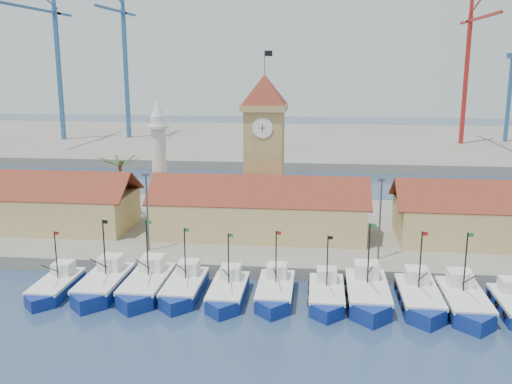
# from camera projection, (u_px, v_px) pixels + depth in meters

# --- Properties ---
(ground) EXTENTS (400.00, 400.00, 0.00)m
(ground) POSITION_uv_depth(u_px,v_px,m) (237.00, 311.00, 53.09)
(ground) COLOR navy
(ground) RESTS_ON ground
(quay) EXTENTS (140.00, 32.00, 1.50)m
(quay) POSITION_uv_depth(u_px,v_px,m) (263.00, 230.00, 76.20)
(quay) COLOR gray
(quay) RESTS_ON ground
(terminal) EXTENTS (240.00, 80.00, 2.00)m
(terminal) POSITION_uv_depth(u_px,v_px,m) (293.00, 142.00, 159.51)
(terminal) COLOR gray
(terminal) RESTS_ON ground
(boat_0) EXTENTS (3.22, 8.83, 6.68)m
(boat_0) POSITION_uv_depth(u_px,v_px,m) (55.00, 288.00, 56.80)
(boat_0) COLOR navy
(boat_0) RESTS_ON ground
(boat_1) EXTENTS (3.76, 10.31, 7.80)m
(boat_1) POSITION_uv_depth(u_px,v_px,m) (103.00, 285.00, 57.10)
(boat_1) COLOR navy
(boat_1) RESTS_ON ground
(boat_2) EXTENTS (3.78, 10.36, 7.84)m
(boat_2) POSITION_uv_depth(u_px,v_px,m) (146.00, 286.00, 56.86)
(boat_2) COLOR navy
(boat_2) RESTS_ON ground
(boat_3) EXTENTS (3.45, 9.45, 7.15)m
(boat_3) POSITION_uv_depth(u_px,v_px,m) (184.00, 289.00, 56.40)
(boat_3) COLOR navy
(boat_3) RESTS_ON ground
(boat_4) EXTENTS (3.34, 9.14, 6.92)m
(boat_4) POSITION_uv_depth(u_px,v_px,m) (227.00, 293.00, 55.37)
(boat_4) COLOR navy
(boat_4) RESTS_ON ground
(boat_5) EXTENTS (3.44, 9.42, 7.12)m
(boat_5) POSITION_uv_depth(u_px,v_px,m) (275.00, 293.00, 55.50)
(boat_5) COLOR navy
(boat_5) RESTS_ON ground
(boat_6) EXTENTS (3.33, 9.11, 6.89)m
(boat_6) POSITION_uv_depth(u_px,v_px,m) (326.00, 296.00, 54.67)
(boat_6) COLOR navy
(boat_6) RESTS_ON ground
(boat_7) EXTENTS (3.92, 10.74, 8.12)m
(boat_7) POSITION_uv_depth(u_px,v_px,m) (368.00, 295.00, 54.64)
(boat_7) COLOR navy
(boat_7) RESTS_ON ground
(boat_8) EXTENTS (3.67, 10.05, 7.61)m
(boat_8) POSITION_uv_depth(u_px,v_px,m) (420.00, 299.00, 53.76)
(boat_8) COLOR navy
(boat_8) RESTS_ON ground
(boat_9) EXTENTS (3.76, 10.29, 7.78)m
(boat_9) POSITION_uv_depth(u_px,v_px,m) (465.00, 303.00, 52.86)
(boat_9) COLOR navy
(boat_9) RESTS_ON ground
(hall_left) EXTENTS (31.20, 10.13, 7.61)m
(hall_left) POSITION_uv_depth(u_px,v_px,m) (18.00, 208.00, 75.03)
(hall_left) COLOR tan
(hall_left) RESTS_ON quay
(hall_center) EXTENTS (27.04, 10.13, 7.61)m
(hall_center) POSITION_uv_depth(u_px,v_px,m) (260.00, 215.00, 71.60)
(hall_center) COLOR tan
(hall_center) RESTS_ON quay
(clock_tower) EXTENTS (5.80, 5.80, 22.70)m
(clock_tower) POSITION_uv_depth(u_px,v_px,m) (264.00, 145.00, 75.66)
(clock_tower) COLOR tan
(clock_tower) RESTS_ON quay
(minaret) EXTENTS (3.00, 3.00, 16.30)m
(minaret) POSITION_uv_depth(u_px,v_px,m) (159.00, 157.00, 79.70)
(minaret) COLOR silver
(minaret) RESTS_ON quay
(palm_tree) EXTENTS (5.60, 5.03, 8.39)m
(palm_tree) POSITION_uv_depth(u_px,v_px,m) (121.00, 184.00, 79.07)
(palm_tree) COLOR brown
(palm_tree) RESTS_ON quay
(lamp_posts) EXTENTS (80.70, 0.25, 9.03)m
(lamp_posts) POSITION_uv_depth(u_px,v_px,m) (257.00, 212.00, 63.25)
(lamp_posts) COLOR #3F3F44
(lamp_posts) RESTS_ON quay
(crane_blue_far) EXTENTS (1.00, 37.32, 41.67)m
(crane_blue_far) POSITION_uv_depth(u_px,v_px,m) (54.00, 52.00, 151.06)
(crane_blue_far) COLOR #2C5889
(crane_blue_far) RESTS_ON terminal
(crane_blue_near) EXTENTS (1.00, 29.76, 42.08)m
(crane_blue_near) POSITION_uv_depth(u_px,v_px,m) (124.00, 54.00, 156.27)
(crane_blue_near) COLOR #2C5889
(crane_blue_near) RESTS_ON terminal
(crane_red_right) EXTENTS (1.00, 35.42, 39.00)m
(crane_red_right) POSITION_uv_depth(u_px,v_px,m) (469.00, 58.00, 143.01)
(crane_red_right) COLOR #A61F19
(crane_red_right) RESTS_ON terminal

